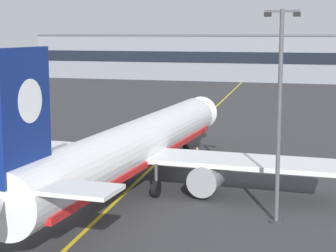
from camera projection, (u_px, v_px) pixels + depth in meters
ground_plane at (65, 217)px, 40.37m from camera, size 400.00×400.00×0.00m
taxiway_centreline at (180, 140)px, 68.81m from camera, size 13.99×179.50×0.01m
airliner_foreground at (133, 147)px, 47.27m from camera, size 32.15×41.49×11.65m
apron_lamp_post at (279, 114)px, 38.11m from camera, size 2.24×0.90×13.89m
safety_cone_by_nose_gear at (197, 149)px, 62.36m from camera, size 0.44×0.44×0.55m
terminal_building at (318, 58)px, 148.49m from camera, size 149.76×12.40×11.83m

